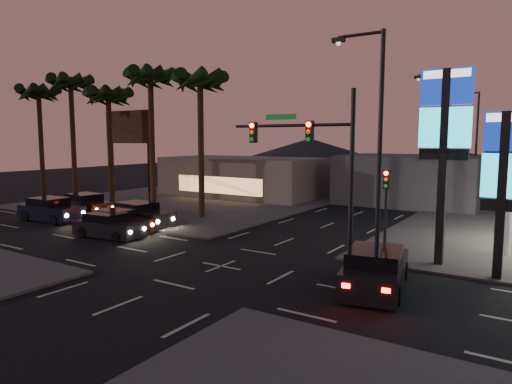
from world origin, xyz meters
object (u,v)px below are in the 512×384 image
Objects in this scene: car_lane_b_rear at (87,205)px; suv_station at (375,270)px; car_lane_a_rear at (51,210)px; pylon_sign_tall at (445,128)px; car_lane_b_front at (137,218)px; pylon_sign_short at (503,169)px; car_lane_a_front at (109,226)px; car_lane_b_mid at (140,215)px; car_lane_a_mid at (117,222)px; traffic_signal_mast at (315,154)px.

car_lane_b_rear is 0.98× the size of suv_station.
car_lane_a_rear reaches higher than car_lane_b_rear.
car_lane_b_front is at bearing -176.92° from pylon_sign_tall.
pylon_sign_short is 1.53× the size of car_lane_a_front.
car_lane_b_front is 0.36m from car_lane_b_mid.
car_lane_a_rear is at bearing -164.18° from car_lane_b_mid.
car_lane_a_mid is 0.88× the size of suv_station.
traffic_signal_mast reaches higher than car_lane_a_front.
pylon_sign_short is 21.88m from car_lane_b_mid.
car_lane_a_mid is 0.92× the size of car_lane_b_mid.
suv_station is (24.60, -2.13, -0.00)m from car_lane_a_rear.
car_lane_a_front is at bearing -177.54° from traffic_signal_mast.
suv_station reaches higher than car_lane_b_front.
car_lane_b_mid is at bearing 166.85° from suv_station.
pylon_sign_tall is 19.86m from car_lane_b_mid.
pylon_sign_short reaches higher than car_lane_a_rear.
traffic_signal_mast is at bearing -143.48° from pylon_sign_tall.
pylon_sign_short is 1.35× the size of car_lane_b_rear.
traffic_signal_mast is 15.23m from car_lane_b_mid.
car_lane_a_front is (-13.31, -0.57, -4.55)m from traffic_signal_mast.
car_lane_b_front is at bearing -179.94° from pylon_sign_short.
car_lane_b_rear is at bearing 169.46° from traffic_signal_mast.
pylon_sign_short reaches higher than suv_station.
pylon_sign_short is 1.70× the size of car_lane_b_front.
pylon_sign_short reaches higher than car_lane_a_front.
pylon_sign_tall is 3.20m from pylon_sign_short.
car_lane_b_front is (-18.97, -1.02, -5.78)m from pylon_sign_tall.
car_lane_b_rear is at bearing 178.94° from pylon_sign_tall.
suv_station is at bearing -2.49° from car_lane_a_front.
car_lane_b_front is at bearing 13.20° from car_lane_a_rear.
car_lane_a_front is 9.36m from car_lane_b_rear.
traffic_signal_mast is at bearing -9.92° from car_lane_b_front.
car_lane_b_front is 0.81× the size of car_lane_b_mid.
car_lane_b_rear reaches higher than car_lane_b_front.
car_lane_a_rear is 7.24m from car_lane_b_front.
suv_station is (-3.93, -3.81, -3.88)m from pylon_sign_short.
traffic_signal_mast is at bearing -10.54° from car_lane_b_rear.
car_lane_a_rear reaches higher than car_lane_a_front.
car_lane_a_front is at bearing -65.08° from car_lane_a_mid.
traffic_signal_mast is (-4.74, -3.51, -1.17)m from pylon_sign_tall.
traffic_signal_mast is 1.75× the size of car_lane_a_front.
car_lane_b_mid is (-14.29, 2.82, -4.47)m from traffic_signal_mast.
car_lane_b_front is 0.79× the size of car_lane_b_rear.
pylon_sign_tall reaches higher than car_lane_a_rear.
pylon_sign_tall reaches higher than car_lane_b_front.
pylon_sign_short is 6.70m from suv_station.
pylon_sign_short is 0.88× the size of traffic_signal_mast.
car_lane_a_rear is at bearing 169.98° from car_lane_a_front.
traffic_signal_mast is 5.70m from suv_station.
traffic_signal_mast reaches higher than pylon_sign_short.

